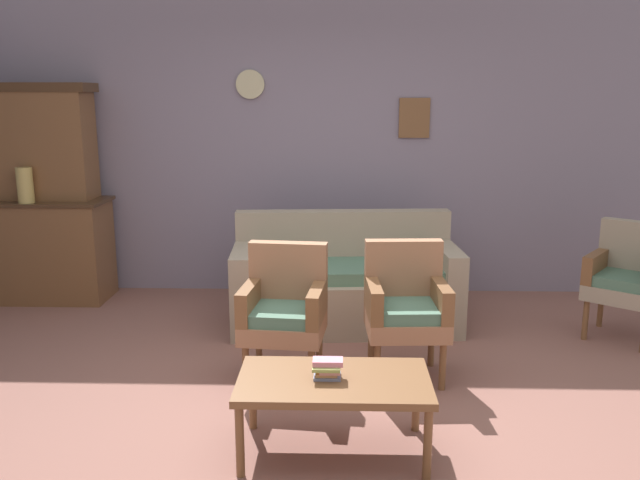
# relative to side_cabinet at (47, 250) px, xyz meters

# --- Properties ---
(ground_plane) EXTENTS (7.68, 7.68, 0.00)m
(ground_plane) POSITION_rel_side_cabinet_xyz_m (2.47, -2.25, -0.47)
(ground_plane) COLOR #84564C
(wall_back_with_decor) EXTENTS (6.40, 0.09, 2.70)m
(wall_back_with_decor) POSITION_rel_side_cabinet_xyz_m (2.47, 0.38, 0.89)
(wall_back_with_decor) COLOR gray
(wall_back_with_decor) RESTS_ON ground
(side_cabinet) EXTENTS (1.16, 0.55, 0.93)m
(side_cabinet) POSITION_rel_side_cabinet_xyz_m (0.00, 0.00, 0.00)
(side_cabinet) COLOR brown
(side_cabinet) RESTS_ON ground
(cabinet_upper_hutch) EXTENTS (0.99, 0.38, 1.03)m
(cabinet_upper_hutch) POSITION_rel_side_cabinet_xyz_m (0.00, 0.08, 0.98)
(cabinet_upper_hutch) COLOR brown
(cabinet_upper_hutch) RESTS_ON side_cabinet
(vase_on_cabinet) EXTENTS (0.14, 0.14, 0.31)m
(vase_on_cabinet) POSITION_rel_side_cabinet_xyz_m (-0.06, -0.17, 0.62)
(vase_on_cabinet) COLOR tan
(vase_on_cabinet) RESTS_ON side_cabinet
(floral_couch) EXTENTS (1.86, 0.92, 0.90)m
(floral_couch) POSITION_rel_side_cabinet_xyz_m (2.74, -0.59, -0.14)
(floral_couch) COLOR gray
(floral_couch) RESTS_ON ground
(armchair_row_middle) EXTENTS (0.57, 0.54, 0.90)m
(armchair_row_middle) POSITION_rel_side_cabinet_xyz_m (2.33, -1.69, 0.03)
(armchair_row_middle) COLOR #9E6B4C
(armchair_row_middle) RESTS_ON ground
(armchair_near_cabinet) EXTENTS (0.54, 0.52, 0.90)m
(armchair_near_cabinet) POSITION_rel_side_cabinet_xyz_m (3.13, -1.60, 0.03)
(armchair_near_cabinet) COLOR #9E6B4C
(armchair_near_cabinet) RESTS_ON ground
(wingback_chair_by_fireplace) EXTENTS (0.71, 0.71, 0.90)m
(wingback_chair_by_fireplace) POSITION_rel_side_cabinet_xyz_m (4.90, -0.85, 0.03)
(wingback_chair_by_fireplace) COLOR gray
(wingback_chair_by_fireplace) RESTS_ON ground
(coffee_table) EXTENTS (1.00, 0.56, 0.42)m
(coffee_table) POSITION_rel_side_cabinet_xyz_m (2.66, -2.60, -0.09)
(coffee_table) COLOR brown
(coffee_table) RESTS_ON ground
(book_stack_on_table) EXTENTS (0.16, 0.12, 0.10)m
(book_stack_on_table) POSITION_rel_side_cabinet_xyz_m (2.63, -2.60, 0.01)
(book_stack_on_table) COLOR #7C83A4
(book_stack_on_table) RESTS_ON coffee_table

